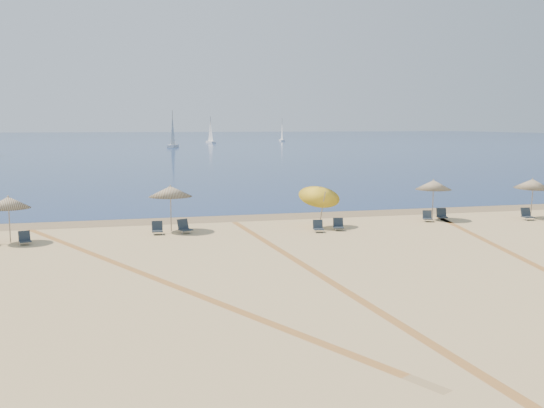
{
  "coord_description": "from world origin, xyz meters",
  "views": [
    {
      "loc": [
        -8.05,
        -11.75,
        5.57
      ],
      "look_at": [
        0.0,
        20.0,
        1.3
      ],
      "focal_mm": 40.64,
      "sensor_mm": 36.0,
      "label": 1
    }
  ],
  "objects_px": {
    "chair_5": "(318,227)",
    "chair_3": "(157,229)",
    "chair_7": "(427,217)",
    "sailboat_0": "(173,136)",
    "umbrella_4": "(433,185)",
    "chair_9": "(527,215)",
    "sailboat_3": "(211,135)",
    "umbrella_5": "(532,184)",
    "chair_4": "(184,227)",
    "umbrella_2": "(170,191)",
    "umbrella_3": "(320,192)",
    "chair_2": "(25,239)",
    "sailboat_1": "(282,134)",
    "umbrella_1": "(8,203)",
    "chair_6": "(338,225)",
    "chair_8": "(442,215)"
  },
  "relations": [
    {
      "from": "chair_6",
      "to": "chair_7",
      "type": "height_order",
      "value": "chair_6"
    },
    {
      "from": "umbrella_4",
      "to": "chair_5",
      "type": "distance_m",
      "value": 8.33
    },
    {
      "from": "umbrella_2",
      "to": "chair_9",
      "type": "height_order",
      "value": "umbrella_2"
    },
    {
      "from": "chair_9",
      "to": "umbrella_1",
      "type": "bearing_deg",
      "value": -174.15
    },
    {
      "from": "chair_3",
      "to": "chair_5",
      "type": "relative_size",
      "value": 0.98
    },
    {
      "from": "chair_9",
      "to": "chair_7",
      "type": "bearing_deg",
      "value": 177.14
    },
    {
      "from": "umbrella_5",
      "to": "chair_4",
      "type": "height_order",
      "value": "umbrella_5"
    },
    {
      "from": "sailboat_0",
      "to": "chair_7",
      "type": "bearing_deg",
      "value": -69.2
    },
    {
      "from": "umbrella_3",
      "to": "umbrella_4",
      "type": "distance_m",
      "value": 7.34
    },
    {
      "from": "chair_5",
      "to": "umbrella_4",
      "type": "bearing_deg",
      "value": 25.54
    },
    {
      "from": "umbrella_2",
      "to": "sailboat_3",
      "type": "bearing_deg",
      "value": 80.63
    },
    {
      "from": "chair_8",
      "to": "sailboat_3",
      "type": "bearing_deg",
      "value": 102.87
    },
    {
      "from": "chair_6",
      "to": "sailboat_0",
      "type": "distance_m",
      "value": 118.87
    },
    {
      "from": "chair_8",
      "to": "chair_3",
      "type": "bearing_deg",
      "value": -161.38
    },
    {
      "from": "chair_2",
      "to": "sailboat_3",
      "type": "bearing_deg",
      "value": 63.54
    },
    {
      "from": "umbrella_2",
      "to": "umbrella_3",
      "type": "xyz_separation_m",
      "value": [
        7.91,
        -0.77,
        -0.19
      ]
    },
    {
      "from": "sailboat_0",
      "to": "umbrella_5",
      "type": "bearing_deg",
      "value": -66.0
    },
    {
      "from": "chair_5",
      "to": "chair_8",
      "type": "xyz_separation_m",
      "value": [
        8.31,
        2.08,
        0.03
      ]
    },
    {
      "from": "chair_8",
      "to": "chair_2",
      "type": "bearing_deg",
      "value": -158.88
    },
    {
      "from": "chair_2",
      "to": "umbrella_5",
      "type": "bearing_deg",
      "value": -12.12
    },
    {
      "from": "sailboat_1",
      "to": "chair_4",
      "type": "bearing_deg",
      "value": -99.61
    },
    {
      "from": "umbrella_4",
      "to": "chair_4",
      "type": "bearing_deg",
      "value": -176.43
    },
    {
      "from": "sailboat_0",
      "to": "chair_2",
      "type": "bearing_deg",
      "value": -79.53
    },
    {
      "from": "umbrella_1",
      "to": "chair_8",
      "type": "height_order",
      "value": "umbrella_1"
    },
    {
      "from": "chair_3",
      "to": "sailboat_3",
      "type": "relative_size",
      "value": 0.08
    },
    {
      "from": "umbrella_3",
      "to": "umbrella_2",
      "type": "bearing_deg",
      "value": 174.42
    },
    {
      "from": "chair_5",
      "to": "chair_9",
      "type": "bearing_deg",
      "value": 13.03
    },
    {
      "from": "chair_5",
      "to": "chair_3",
      "type": "bearing_deg",
      "value": 179.46
    },
    {
      "from": "umbrella_4",
      "to": "chair_5",
      "type": "height_order",
      "value": "umbrella_4"
    },
    {
      "from": "umbrella_2",
      "to": "sailboat_1",
      "type": "bearing_deg",
      "value": 72.88
    },
    {
      "from": "umbrella_4",
      "to": "sailboat_3",
      "type": "bearing_deg",
      "value": 86.42
    },
    {
      "from": "chair_7",
      "to": "sailboat_0",
      "type": "distance_m",
      "value": 117.39
    },
    {
      "from": "chair_6",
      "to": "chair_7",
      "type": "distance_m",
      "value": 6.2
    },
    {
      "from": "umbrella_4",
      "to": "chair_9",
      "type": "xyz_separation_m",
      "value": [
        5.33,
        -1.41,
        -1.74
      ]
    },
    {
      "from": "sailboat_1",
      "to": "sailboat_3",
      "type": "distance_m",
      "value": 28.48
    },
    {
      "from": "umbrella_1",
      "to": "umbrella_2",
      "type": "relative_size",
      "value": 0.93
    },
    {
      "from": "sailboat_3",
      "to": "umbrella_1",
      "type": "bearing_deg",
      "value": -113.82
    },
    {
      "from": "umbrella_3",
      "to": "chair_2",
      "type": "distance_m",
      "value": 14.98
    },
    {
      "from": "umbrella_1",
      "to": "chair_6",
      "type": "relative_size",
      "value": 3.08
    },
    {
      "from": "chair_2",
      "to": "umbrella_2",
      "type": "bearing_deg",
      "value": 1.22
    },
    {
      "from": "chair_7",
      "to": "sailboat_0",
      "type": "relative_size",
      "value": 0.08
    },
    {
      "from": "umbrella_2",
      "to": "chair_5",
      "type": "distance_m",
      "value": 7.9
    },
    {
      "from": "chair_7",
      "to": "umbrella_5",
      "type": "bearing_deg",
      "value": 16.75
    },
    {
      "from": "chair_6",
      "to": "chair_8",
      "type": "xyz_separation_m",
      "value": [
        7.1,
        1.84,
        0.02
      ]
    },
    {
      "from": "chair_2",
      "to": "chair_3",
      "type": "relative_size",
      "value": 1.09
    },
    {
      "from": "umbrella_1",
      "to": "chair_4",
      "type": "height_order",
      "value": "umbrella_1"
    },
    {
      "from": "umbrella_1",
      "to": "umbrella_5",
      "type": "xyz_separation_m",
      "value": [
        28.84,
        0.59,
        0.15
      ]
    },
    {
      "from": "umbrella_3",
      "to": "umbrella_5",
      "type": "relative_size",
      "value": 1.1
    },
    {
      "from": "umbrella_2",
      "to": "umbrella_3",
      "type": "distance_m",
      "value": 7.95
    },
    {
      "from": "umbrella_4",
      "to": "chair_5",
      "type": "bearing_deg",
      "value": -163.68
    }
  ]
}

